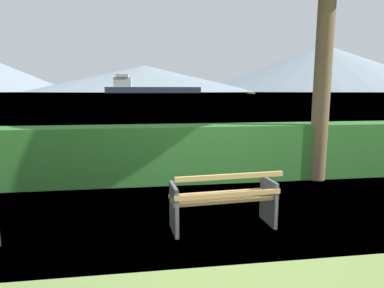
% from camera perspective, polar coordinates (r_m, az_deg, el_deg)
% --- Properties ---
extents(ground_plane, '(1400.00, 1400.00, 0.00)m').
position_cam_1_polar(ground_plane, '(4.96, 5.25, -14.09)').
color(ground_plane, olive).
extents(water_surface, '(620.00, 620.00, 0.00)m').
position_cam_1_polar(water_surface, '(313.36, -8.12, 8.81)').
color(water_surface, slate).
rests_on(water_surface, ground_plane).
extents(park_bench, '(1.54, 0.68, 0.87)m').
position_cam_1_polar(park_bench, '(4.75, 5.53, -9.70)').
color(park_bench, tan).
rests_on(park_bench, ground_plane).
extents(hedge_row, '(13.97, 0.79, 1.22)m').
position_cam_1_polar(hedge_row, '(7.19, 0.58, -1.55)').
color(hedge_row, '#2D6B28').
rests_on(hedge_row, ground_plane).
extents(cargo_ship_large, '(82.01, 13.44, 15.63)m').
position_cam_1_polar(cargo_ship_large, '(290.66, -7.98, 9.64)').
color(cargo_ship_large, '#2D384C').
rests_on(cargo_ship_large, water_surface).
extents(fishing_boat_near, '(4.52, 4.32, 1.13)m').
position_cam_1_polar(fishing_boat_near, '(213.67, 10.21, 8.70)').
color(fishing_boat_near, gold).
rests_on(fishing_boat_near, water_surface).
extents(distant_hills, '(1014.71, 420.61, 84.86)m').
position_cam_1_polar(distant_hills, '(573.97, -2.63, 12.79)').
color(distant_hills, gray).
rests_on(distant_hills, ground_plane).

